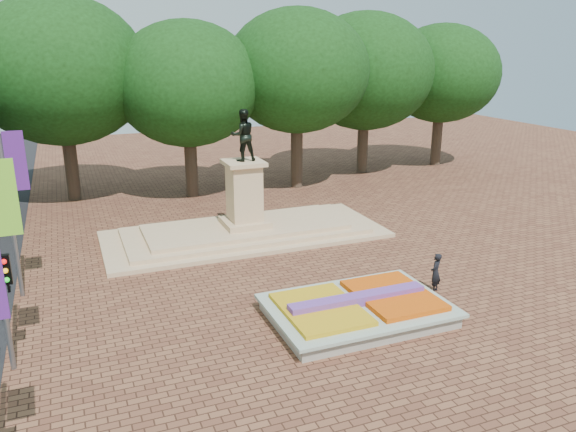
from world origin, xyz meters
The scene contains 5 objects.
ground centered at (0.00, 0.00, 0.00)m, with size 90.00×90.00×0.00m, color brown.
flower_bed centered at (1.03, -2.00, 0.38)m, with size 6.30×4.30×0.91m.
monument centered at (0.00, 8.00, 0.88)m, with size 14.00×6.00×6.40m.
tree_row_back centered at (2.33, 18.00, 6.67)m, with size 44.80×8.80×10.43m.
pedestrian centered at (4.91, -1.14, 0.80)m, with size 0.58×0.38×1.60m, color black.
Camera 1 is at (-8.02, -17.86, 9.42)m, focal length 35.00 mm.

